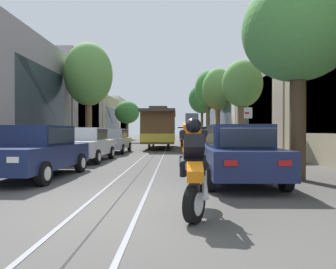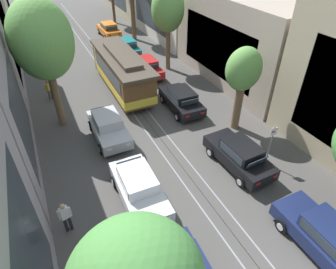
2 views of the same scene
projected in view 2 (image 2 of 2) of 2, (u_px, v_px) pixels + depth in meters
ground_plane at (119, 84)px, 24.24m from camera, size 160.00×160.00×0.00m
trolley_track_rails at (108, 70)px, 26.59m from camera, size 1.14×60.65×0.01m
building_facade_right at (205, 17)px, 27.19m from camera, size 5.99×52.35×8.83m
parked_car_white_second_left at (139, 187)px, 13.71m from camera, size 2.06×4.39×1.58m
parked_car_silver_mid_left at (108, 127)px, 17.80m from camera, size 2.03×4.37×1.58m
parked_car_navy_near_right at (326, 237)px, 11.55m from camera, size 2.01×4.36×1.58m
parked_car_black_second_right at (239, 155)px, 15.64m from camera, size 2.13×4.42×1.58m
parked_car_black_mid_right at (181, 100)px, 20.53m from camera, size 2.12×4.41×1.58m
parked_car_red_fourth_right at (146, 67)px, 25.21m from camera, size 2.01×4.36×1.58m
parked_car_teal_fifth_right at (127, 47)px, 29.30m from camera, size 2.08×4.40×1.58m
parked_car_orange_sixth_right at (109, 29)px, 34.06m from camera, size 2.06×4.39×1.58m
street_tree_kerb_left_second at (42, 41)px, 16.17m from camera, size 3.58×3.60×8.04m
street_tree_kerb_left_mid at (31, 10)px, 29.30m from camera, size 3.16×2.72×5.35m
street_tree_kerb_right_second at (243, 72)px, 16.86m from camera, size 2.29×1.86×5.44m
street_tree_kerb_right_mid at (168, 10)px, 23.78m from camera, size 2.83×2.50×7.18m
cable_car_trolley at (123, 73)px, 22.11m from camera, size 2.63×9.15×3.28m
pedestrian_on_left_pavement at (65, 216)px, 12.18m from camera, size 0.55×0.29×1.70m
pedestrian_on_right_pavement at (49, 89)px, 21.69m from camera, size 0.55×0.41×1.56m
street_sign_post at (271, 141)px, 15.35m from camera, size 0.36×0.10×2.52m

